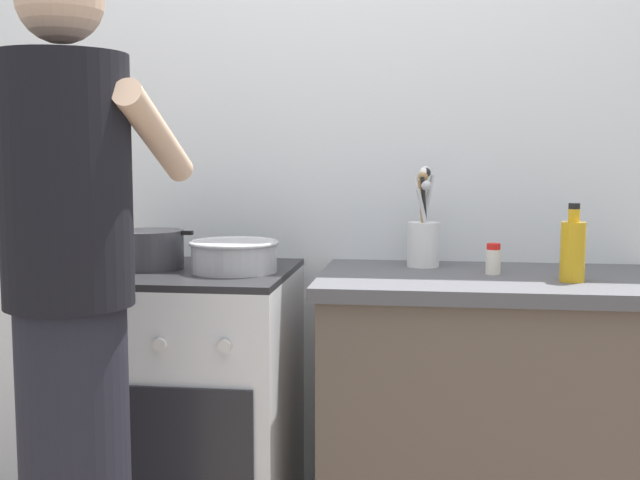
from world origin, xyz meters
name	(u,v)px	position (x,y,z in m)	size (l,w,h in m)	color
back_wall	(379,155)	(0.20, 0.50, 1.25)	(3.20, 0.10, 2.50)	silver
countertop	(488,424)	(0.55, 0.15, 0.45)	(1.00, 0.60, 0.90)	brown
stove_range	(194,412)	(-0.35, 0.15, 0.45)	(0.60, 0.62, 0.90)	silver
pot	(149,249)	(-0.49, 0.16, 0.96)	(0.28, 0.21, 0.12)	#38383D
mixing_bowl	(234,255)	(-0.21, 0.12, 0.95)	(0.27, 0.27, 0.09)	#B7B7BC
utensil_crock	(423,234)	(0.35, 0.31, 1.00)	(0.10, 0.10, 0.31)	silver
spice_bottle	(493,259)	(0.56, 0.18, 0.94)	(0.04, 0.04, 0.09)	silver
oil_bottle	(573,250)	(0.76, 0.06, 0.99)	(0.07, 0.07, 0.22)	gold
person	(71,322)	(-0.47, -0.45, 0.86)	(0.41, 0.50, 1.70)	black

